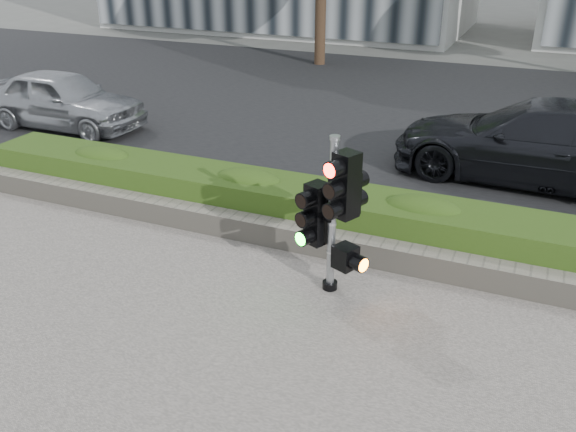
{
  "coord_description": "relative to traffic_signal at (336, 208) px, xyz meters",
  "views": [
    {
      "loc": [
        2.81,
        -5.25,
        4.16
      ],
      "look_at": [
        0.3,
        0.6,
        1.17
      ],
      "focal_mm": 38.0,
      "sensor_mm": 36.0,
      "label": 1
    }
  ],
  "objects": [
    {
      "name": "ground",
      "position": [
        -0.72,
        -1.07,
        -1.15
      ],
      "size": [
        120.0,
        120.0,
        0.0
      ],
      "primitive_type": "plane",
      "color": "#51514C",
      "rests_on": "ground"
    },
    {
      "name": "car_silver",
      "position": [
        -7.99,
        4.19,
        -0.47
      ],
      "size": [
        3.87,
        1.58,
        1.32
      ],
      "primitive_type": "imported",
      "rotation": [
        0.0,
        0.0,
        1.58
      ],
      "color": "#A0A2A7",
      "rests_on": "road"
    },
    {
      "name": "hedge",
      "position": [
        -0.72,
        1.48,
        -0.78
      ],
      "size": [
        12.0,
        1.0,
        0.68
      ],
      "primitive_type": "cube",
      "color": "#4E7524",
      "rests_on": "sidewalk"
    },
    {
      "name": "curb",
      "position": [
        -0.72,
        2.08,
        -1.09
      ],
      "size": [
        60.0,
        0.25,
        0.12
      ],
      "primitive_type": "cube",
      "color": "gray",
      "rests_on": "ground"
    },
    {
      "name": "road",
      "position": [
        -0.72,
        8.93,
        -1.14
      ],
      "size": [
        60.0,
        13.0,
        0.02
      ],
      "primitive_type": "cube",
      "color": "black",
      "rests_on": "ground"
    },
    {
      "name": "stone_wall",
      "position": [
        -0.72,
        0.83,
        -0.95
      ],
      "size": [
        12.0,
        0.32,
        0.34
      ],
      "primitive_type": "cube",
      "color": "gray",
      "rests_on": "sidewalk"
    },
    {
      "name": "traffic_signal",
      "position": [
        0.0,
        0.0,
        0.0
      ],
      "size": [
        0.75,
        0.64,
        2.02
      ],
      "rotation": [
        0.0,
        0.0,
        -0.41
      ],
      "color": "black",
      "rests_on": "sidewalk"
    },
    {
      "name": "car_dark",
      "position": [
        2.1,
        4.95,
        -0.39
      ],
      "size": [
        5.18,
        2.37,
        1.47
      ],
      "primitive_type": "imported",
      "rotation": [
        0.0,
        0.0,
        -1.63
      ],
      "color": "black",
      "rests_on": "road"
    }
  ]
}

